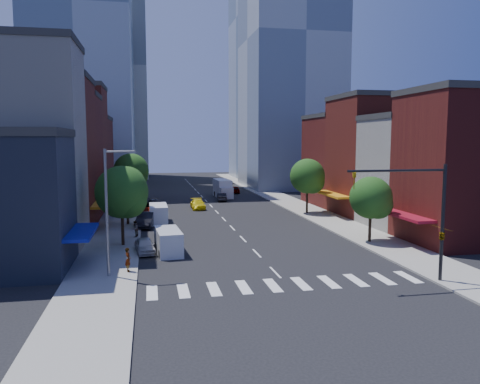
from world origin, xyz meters
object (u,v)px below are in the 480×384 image
object	(u,v)px
parked_car_second	(146,220)
cargo_van_near	(169,242)
parked_car_rear	(153,204)
pedestrian_near	(128,260)
parked_car_third	(149,208)
taxi	(198,204)
box_truck	(223,189)
traffic_car_oncoming	(222,197)
parked_car_front	(145,246)
cargo_van_far	(158,214)
pedestrian_far	(135,229)
traffic_car_far	(235,190)

from	to	relation	value
parked_car_second	cargo_van_near	distance (m)	13.20
parked_car_rear	pedestrian_near	world-z (taller)	pedestrian_near
parked_car_third	taxi	bearing A→B (deg)	27.36
box_truck	traffic_car_oncoming	bearing A→B (deg)	-103.27
parked_car_front	pedestrian_near	size ratio (longest dim) A/B	2.22
cargo_van_near	cargo_van_far	distance (m)	15.58
parked_car_front	parked_car_third	world-z (taller)	parked_car_third
box_truck	parked_car_third	bearing A→B (deg)	-130.83
parked_car_rear	pedestrian_far	distance (m)	20.36
cargo_van_near	box_truck	xyz separation A→B (m)	(10.92, 38.83, 0.40)
parked_car_third	pedestrian_far	distance (m)	16.40
parked_car_front	parked_car_rear	distance (m)	26.77
traffic_car_far	parked_car_second	bearing A→B (deg)	70.01
cargo_van_far	traffic_car_oncoming	bearing A→B (deg)	59.64
parked_car_second	cargo_van_near	world-z (taller)	cargo_van_near
taxi	pedestrian_near	world-z (taller)	pedestrian_near
parked_car_third	parked_car_second	bearing A→B (deg)	-86.23
cargo_van_far	pedestrian_far	size ratio (longest dim) A/B	3.17
parked_car_second	parked_car_third	distance (m)	10.29
parked_car_rear	pedestrian_near	xyz separation A→B (m)	(-2.12, -32.83, 0.37)
parked_car_third	box_truck	world-z (taller)	box_truck
box_truck	pedestrian_far	size ratio (longest dim) A/B	4.74
parked_car_rear	box_truck	xyz separation A→B (m)	(11.97, 11.58, 0.77)
pedestrian_near	pedestrian_far	size ratio (longest dim) A/B	1.10
parked_car_front	traffic_car_far	size ratio (longest dim) A/B	0.99
cargo_van_near	pedestrian_near	size ratio (longest dim) A/B	2.87
parked_car_second	parked_car_rear	distance (m)	14.24
parked_car_rear	cargo_van_near	size ratio (longest dim) A/B	0.90
cargo_van_far	taxi	size ratio (longest dim) A/B	1.08
cargo_van_far	pedestrian_far	xyz separation A→B (m)	(-2.49, -8.59, -0.11)
parked_car_second	pedestrian_near	size ratio (longest dim) A/B	2.85
taxi	parked_car_rear	bearing A→B (deg)	168.25
parked_car_front	cargo_van_near	bearing A→B (deg)	-20.77
parked_car_rear	traffic_car_oncoming	size ratio (longest dim) A/B	1.14
parked_car_rear	cargo_van_far	xyz separation A→B (m)	(0.53, -11.67, 0.41)
cargo_van_near	cargo_van_far	world-z (taller)	cargo_van_far
cargo_van_near	taxi	world-z (taller)	cargo_van_near
parked_car_rear	box_truck	distance (m)	16.68
parked_car_second	box_truck	distance (m)	28.86
parked_car_front	cargo_van_far	bearing A→B (deg)	77.43
pedestrian_near	pedestrian_far	xyz separation A→B (m)	(0.16, 12.57, -0.08)
taxi	traffic_car_far	size ratio (longest dim) A/B	1.19
parked_car_third	traffic_car_far	distance (m)	26.41
cargo_van_far	traffic_car_far	bearing A→B (deg)	62.46
parked_car_third	pedestrian_near	world-z (taller)	pedestrian_near
parked_car_rear	parked_car_front	bearing A→B (deg)	-90.48
parked_car_second	traffic_car_oncoming	bearing A→B (deg)	67.53
parked_car_rear	taxi	xyz separation A→B (m)	(6.29, -1.27, 0.02)
parked_car_third	cargo_van_near	size ratio (longest dim) A/B	0.99
pedestrian_near	parked_car_third	bearing A→B (deg)	-14.07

